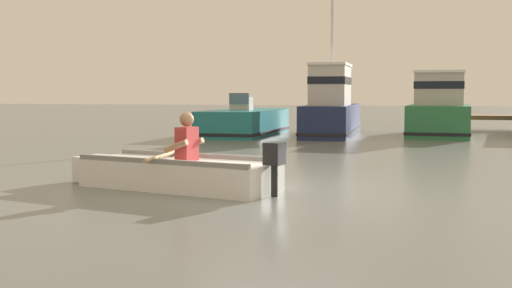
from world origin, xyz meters
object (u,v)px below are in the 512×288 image
at_px(rowboat_with_person, 175,172).
at_px(moored_boat_teal, 245,123).
at_px(moored_boat_green, 439,112).
at_px(moored_boat_navy, 331,109).

distance_m(rowboat_with_person, moored_boat_teal, 12.28).
xyz_separation_m(rowboat_with_person, moored_boat_green, (4.44, 13.31, 0.57)).
relative_size(moored_boat_navy, moored_boat_green, 1.15).
bearing_deg(moored_boat_navy, rowboat_with_person, -93.96).
relative_size(moored_boat_teal, moored_boat_navy, 0.93).
height_order(moored_boat_teal, moored_boat_navy, moored_boat_navy).
distance_m(rowboat_with_person, moored_boat_green, 14.04).
bearing_deg(moored_boat_teal, moored_boat_navy, 8.85).
xyz_separation_m(rowboat_with_person, moored_boat_navy, (0.87, 12.56, 0.65)).
bearing_deg(rowboat_with_person, moored_boat_teal, 99.68).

